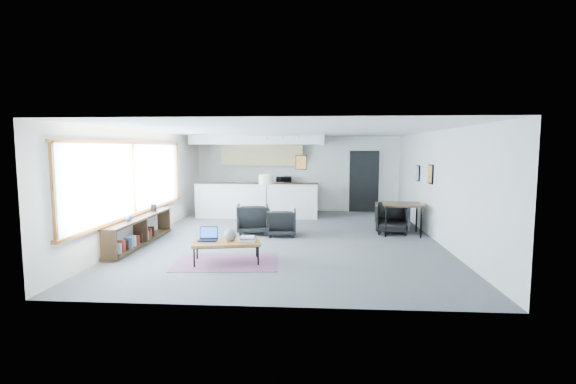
# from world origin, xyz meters

# --- Properties ---
(room) EXTENTS (7.02, 9.02, 2.62)m
(room) POSITION_xyz_m (0.00, 0.00, 1.30)
(room) COLOR #4C4C4E
(room) RESTS_ON ground
(window) EXTENTS (0.10, 5.95, 1.66)m
(window) POSITION_xyz_m (-3.46, -0.90, 1.46)
(window) COLOR #8CBFFF
(window) RESTS_ON room
(console) EXTENTS (0.35, 3.00, 0.80)m
(console) POSITION_xyz_m (-3.30, -1.05, 0.33)
(console) COLOR black
(console) RESTS_ON floor
(kitchenette) EXTENTS (4.20, 1.96, 2.60)m
(kitchenette) POSITION_xyz_m (-1.20, 3.71, 1.38)
(kitchenette) COLOR white
(kitchenette) RESTS_ON floor
(doorway) EXTENTS (1.10, 0.12, 2.15)m
(doorway) POSITION_xyz_m (2.30, 4.42, 1.07)
(doorway) COLOR black
(doorway) RESTS_ON room
(track_light) EXTENTS (1.60, 0.07, 0.15)m
(track_light) POSITION_xyz_m (-0.59, 2.20, 2.53)
(track_light) COLOR silver
(track_light) RESTS_ON room
(wall_art_lower) EXTENTS (0.03, 0.38, 0.48)m
(wall_art_lower) POSITION_xyz_m (3.47, 0.40, 1.55)
(wall_art_lower) COLOR black
(wall_art_lower) RESTS_ON room
(wall_art_upper) EXTENTS (0.03, 0.34, 0.44)m
(wall_art_upper) POSITION_xyz_m (3.47, 1.70, 1.50)
(wall_art_upper) COLOR black
(wall_art_upper) RESTS_ON room
(kilim_rug) EXTENTS (2.06, 1.49, 0.01)m
(kilim_rug) POSITION_xyz_m (-1.03, -2.31, 0.01)
(kilim_rug) COLOR #5D314B
(kilim_rug) RESTS_ON floor
(coffee_table) EXTENTS (1.38, 0.91, 0.41)m
(coffee_table) POSITION_xyz_m (-1.03, -2.31, 0.38)
(coffee_table) COLOR brown
(coffee_table) RESTS_ON floor
(laptop) EXTENTS (0.37, 0.31, 0.25)m
(laptop) POSITION_xyz_m (-1.41, -2.24, 0.49)
(laptop) COLOR black
(laptop) RESTS_ON coffee_table
(ceramic_pot) EXTENTS (0.24, 0.24, 0.24)m
(ceramic_pot) POSITION_xyz_m (-0.97, -2.29, 0.54)
(ceramic_pot) COLOR gray
(ceramic_pot) RESTS_ON coffee_table
(book_stack) EXTENTS (0.31, 0.25, 0.10)m
(book_stack) POSITION_xyz_m (-0.63, -2.27, 0.46)
(book_stack) COLOR silver
(book_stack) RESTS_ON coffee_table
(coaster) EXTENTS (0.10, 0.10, 0.01)m
(coaster) POSITION_xyz_m (-1.01, -2.57, 0.42)
(coaster) COLOR #E5590C
(coaster) RESTS_ON coffee_table
(armchair_left) EXTENTS (0.90, 0.86, 0.83)m
(armchair_left) POSITION_xyz_m (-0.96, 0.47, 0.41)
(armchair_left) COLOR black
(armchair_left) RESTS_ON floor
(armchair_right) EXTENTS (0.75, 0.70, 0.73)m
(armchair_right) POSITION_xyz_m (-0.19, 0.21, 0.36)
(armchair_right) COLOR black
(armchair_right) RESTS_ON floor
(floor_lamp) EXTENTS (0.47, 0.47, 1.44)m
(floor_lamp) POSITION_xyz_m (-0.73, 1.52, 1.25)
(floor_lamp) COLOR black
(floor_lamp) RESTS_ON floor
(dining_table) EXTENTS (1.03, 1.03, 0.79)m
(dining_table) POSITION_xyz_m (2.84, 0.59, 0.72)
(dining_table) COLOR black
(dining_table) RESTS_ON floor
(dining_chair_near) EXTENTS (0.78, 0.74, 0.73)m
(dining_chair_near) POSITION_xyz_m (2.62, 0.75, 0.37)
(dining_chair_near) COLOR black
(dining_chair_near) RESTS_ON floor
(dining_chair_far) EXTENTS (0.72, 0.70, 0.60)m
(dining_chair_far) POSITION_xyz_m (2.74, 1.41, 0.30)
(dining_chair_far) COLOR black
(dining_chair_far) RESTS_ON floor
(microwave) EXTENTS (0.55, 0.36, 0.35)m
(microwave) POSITION_xyz_m (-0.45, 4.15, 1.10)
(microwave) COLOR black
(microwave) RESTS_ON kitchenette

